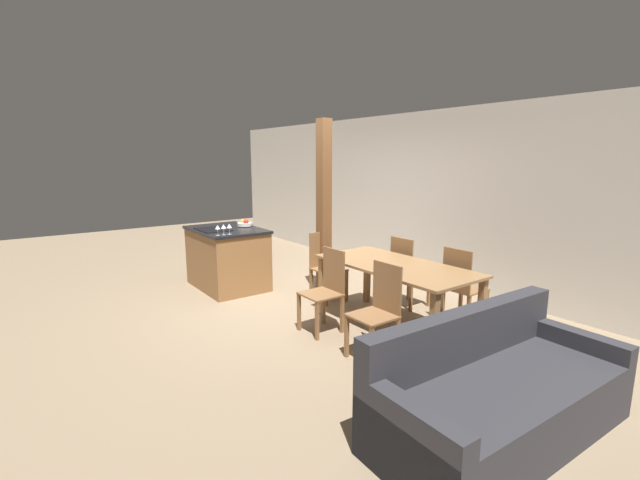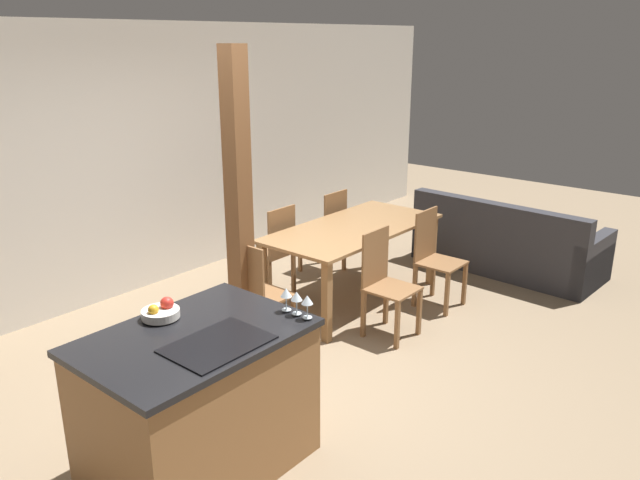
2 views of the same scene
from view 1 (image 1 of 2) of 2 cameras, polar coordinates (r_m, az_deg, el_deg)
name	(u,v)px [view 1 (image 1 of 2)]	position (r m, az deg, el deg)	size (l,w,h in m)	color
ground_plane	(283,302)	(6.02, -4.98, -8.26)	(16.00, 16.00, 0.00)	#847056
wall_back	(410,196)	(7.35, 11.92, 5.79)	(11.20, 0.08, 2.70)	silver
kitchen_island	(227,258)	(6.73, -12.25, -2.33)	(1.29, 0.90, 0.93)	olive
fruit_bowl	(245,224)	(6.76, -10.02, 2.16)	(0.23, 0.23, 0.12)	silver
wine_glass_near	(218,228)	(5.96, -13.50, 1.63)	(0.07, 0.07, 0.15)	silver
wine_glass_middle	(224,227)	(6.00, -12.74, 1.71)	(0.07, 0.07, 0.15)	silver
wine_glass_far	(229,226)	(6.03, -12.00, 1.79)	(0.07, 0.07, 0.15)	silver
dining_table	(395,273)	(5.01, 9.98, -4.29)	(1.90, 0.91, 0.77)	olive
dining_chair_near_left	(326,289)	(4.93, 0.79, -6.53)	(0.40, 0.40, 0.95)	brown
dining_chair_near_right	(378,310)	(4.31, 7.77, -9.19)	(0.40, 0.40, 0.95)	brown
dining_chair_far_left	(407,271)	(5.81, 11.48, -4.04)	(0.40, 0.40, 0.95)	brown
dining_chair_far_right	(462,286)	(5.30, 18.37, -5.82)	(0.40, 0.40, 0.95)	brown
dining_chair_head_end	(325,265)	(6.01, 0.72, -3.33)	(0.40, 0.40, 0.95)	brown
couch	(497,396)	(3.52, 22.56, -18.63)	(0.96, 2.08, 0.84)	#2D2D33
timber_post	(324,210)	(6.00, 0.52, 3.97)	(0.16, 0.16, 2.50)	brown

